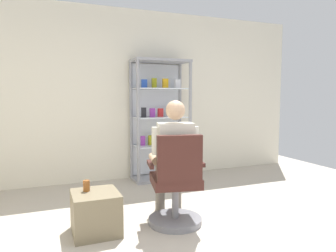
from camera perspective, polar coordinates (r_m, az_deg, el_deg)
back_wall at (r=5.12m, az=-6.79°, el=5.61°), size 6.00×0.10×2.70m
display_cabinet_main at (r=5.03m, az=-1.62°, el=1.26°), size 0.90×0.45×1.90m
office_chair at (r=3.26m, az=1.52°, el=-11.24°), size 0.61×0.57×0.96m
seated_shopkeeper at (r=3.34m, az=0.97°, el=-5.21°), size 0.54×0.61×1.29m
storage_crate at (r=3.24m, az=-13.03°, el=-15.12°), size 0.44×0.46×0.40m
tea_glass at (r=3.22m, az=-14.62°, el=-10.48°), size 0.07×0.07×0.11m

